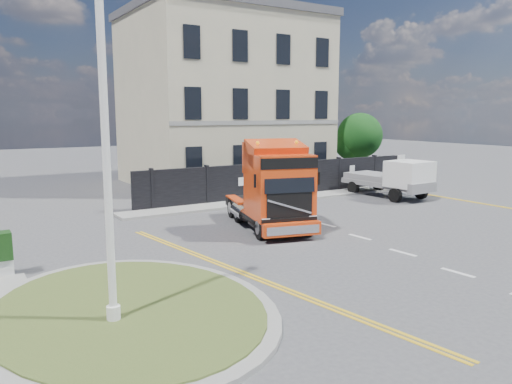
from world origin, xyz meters
TOP-DOWN VIEW (x-y plane):
  - ground at (0.00, 0.00)m, footprint 120.00×120.00m
  - traffic_island at (-7.00, -3.00)m, footprint 6.80×6.80m
  - hoarding_fence at (6.55, 9.00)m, footprint 18.80×0.25m
  - georgian_building at (6.00, 16.50)m, footprint 12.30×10.30m
  - tree at (14.38, 12.10)m, footprint 3.20×3.20m
  - pavement_far at (6.00, 8.10)m, footprint 20.00×1.60m
  - truck at (0.75, 2.30)m, footprint 3.65×6.35m
  - flatbed_pickup at (10.99, 4.95)m, footprint 2.35×5.33m
  - lamppost_island at (-7.50, -3.56)m, footprint 0.24×0.48m

SIDE VIEW (x-z plane):
  - ground at x=0.00m, z-range 0.00..0.00m
  - pavement_far at x=6.00m, z-range 0.00..0.12m
  - traffic_island at x=-7.00m, z-range 0.00..0.16m
  - hoarding_fence at x=6.55m, z-range 0.00..2.00m
  - flatbed_pickup at x=10.99m, z-range 0.08..2.26m
  - truck at x=0.75m, z-range -0.19..3.40m
  - tree at x=14.38m, z-range 0.65..5.45m
  - lamppost_island at x=-7.50m, z-range 0.16..7.92m
  - georgian_building at x=6.00m, z-range -0.63..12.17m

